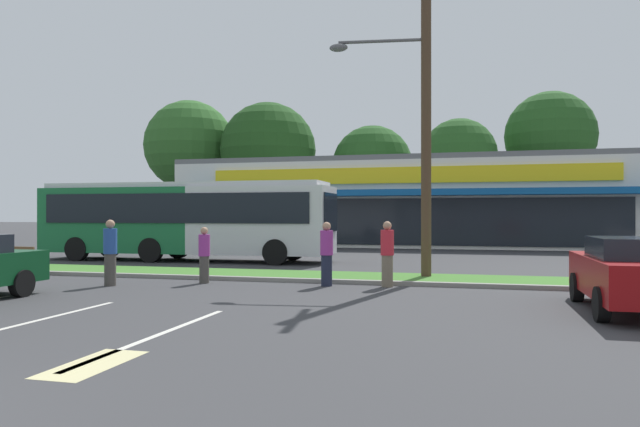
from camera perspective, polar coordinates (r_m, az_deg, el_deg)
The scene contains 19 objects.
grass_median at distance 18.42m, azimuth -4.71°, elevation -5.95°, with size 56.00×2.20×0.12m, color #427A2D.
curb_lip at distance 17.27m, azimuth -6.05°, elevation -6.34°, with size 56.00×0.24×0.12m, color gray.
parking_stripe_1 at distance 11.99m, azimuth -26.10°, elevation -9.39°, with size 0.12×4.80×0.01m, color silver.
parking_stripe_2 at distance 10.02m, azimuth -15.39°, elevation -11.25°, with size 0.12×4.80×0.01m, color silver.
lot_arrow at distance 8.40m, azimuth -21.16°, elevation -13.43°, with size 0.70×1.60×0.01m, color beige.
storefront_building at distance 40.34m, azimuth 9.07°, elevation 0.99°, with size 28.49×15.06×5.38m.
tree_far_left at distance 53.52m, azimuth -12.52°, elevation 6.44°, with size 7.90×7.90×11.98m.
tree_left at distance 49.98m, azimuth -5.06°, elevation 6.09°, with size 8.06×8.06×11.35m.
tree_mid_left at distance 50.29m, azimuth 5.08°, elevation 4.63°, with size 6.80×6.80×9.48m.
tree_mid at distance 45.97m, azimuth 13.34°, elevation 5.41°, with size 5.69×5.69×9.21m.
tree_mid_right at distance 49.29m, azimuth 21.40°, elevation 6.99°, with size 6.88×6.88×11.46m.
utility_pole at distance 17.95m, azimuth 9.77°, elevation 10.66°, with size 3.07×2.40×9.88m.
city_bus at distance 25.22m, azimuth -12.90°, elevation -0.48°, with size 12.50×2.80×3.25m.
bus_stop_bench at distance 20.67m, azimuth -27.45°, elevation -4.07°, with size 1.60×0.45×0.95m.
car_0 at distance 13.21m, azimuth 28.20°, elevation -5.12°, with size 1.93×4.16×1.49m.
pedestrian_near_bench at distance 17.00m, azimuth -19.66°, elevation -3.58°, with size 0.36×0.36×1.80m.
pedestrian_by_pole at distance 15.88m, azimuth 6.53°, elevation -3.91°, with size 0.35×0.35×1.76m.
pedestrian_mid at distance 16.94m, azimuth -11.15°, elevation -3.96°, with size 0.32×0.32×1.59m.
pedestrian_far at distance 15.96m, azimuth 0.64°, elevation -3.93°, with size 0.35×0.35×1.74m.
Camera 1 is at (6.03, -3.30, 1.95)m, focal length 33.04 mm.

